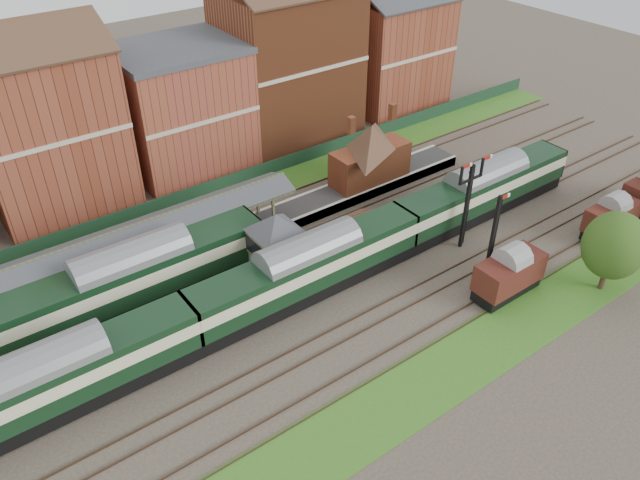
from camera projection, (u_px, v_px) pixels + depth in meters
ground at (332, 283)px, 49.74m from camera, size 160.00×160.00×0.00m
grass_back at (232, 199)px, 60.25m from camera, size 90.00×4.50×0.06m
grass_front at (440, 374)px, 41.83m from camera, size 90.00×5.00×0.06m
fence at (221, 184)px, 61.15m from camera, size 90.00×0.12×1.50m
platform at (217, 243)px, 53.44m from camera, size 55.00×3.40×1.00m
signal_box at (277, 245)px, 48.59m from camera, size 5.40×5.40×6.00m
brick_hut at (356, 232)px, 53.62m from camera, size 3.20×2.64×2.94m
station_building at (371, 153)px, 59.70m from camera, size 8.10×8.10×5.90m
canopy at (143, 227)px, 48.18m from camera, size 26.00×3.89×4.08m
semaphore_bracket at (467, 200)px, 51.27m from camera, size 3.60×0.25×8.18m
semaphore_siding at (492, 239)px, 47.60m from camera, size 1.23×0.25×8.00m
town_backdrop at (180, 102)px, 62.08m from camera, size 69.00×10.00×16.00m
dmu_train at (309, 268)px, 47.12m from camera, size 58.93×3.09×4.53m
platform_railcar at (135, 277)px, 45.95m from camera, size 20.72×3.26×4.77m
goods_van_a at (509, 274)px, 47.58m from camera, size 5.71×2.48×3.47m
goods_van_b at (611, 218)px, 54.24m from camera, size 5.30×2.30×3.22m
tree_far at (614, 246)px, 46.84m from camera, size 4.72×4.72×6.88m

